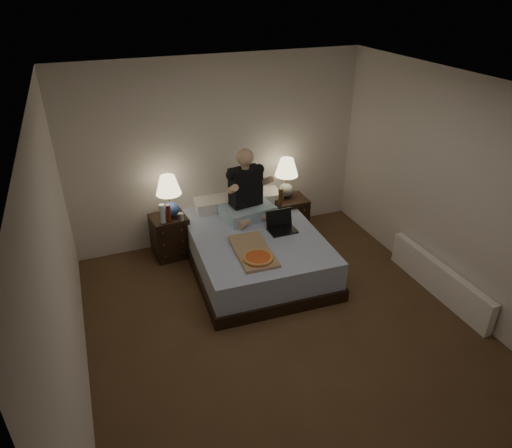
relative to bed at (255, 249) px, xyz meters
name	(u,v)px	position (x,y,z in m)	size (l,w,h in m)	color
floor	(287,332)	(-0.13, -1.29, -0.25)	(4.00, 4.50, 0.00)	brown
ceiling	(297,94)	(-0.13, -1.29, 2.25)	(4.00, 4.50, 0.00)	white
wall_back	(219,152)	(-0.13, 0.96, 1.00)	(4.00, 2.50, 0.00)	silver
wall_front	(474,426)	(-0.13, -3.54, 1.00)	(4.00, 2.50, 0.00)	silver
wall_left	(62,275)	(-2.13, -1.29, 1.00)	(4.50, 2.50, 0.00)	silver
wall_right	(460,196)	(1.87, -1.29, 1.00)	(4.50, 2.50, 0.00)	silver
bed	(255,249)	(0.00, 0.00, 0.00)	(1.52, 2.03, 0.51)	#5670AC
nightstand_left	(170,236)	(-0.94, 0.67, 0.04)	(0.45, 0.40, 0.58)	black
nightstand_right	(289,217)	(0.76, 0.58, 0.04)	(0.45, 0.40, 0.58)	black
lamp_left	(169,196)	(-0.90, 0.67, 0.60)	(0.32, 0.32, 0.56)	navy
lamp_right	(286,178)	(0.73, 0.66, 0.61)	(0.32, 0.32, 0.56)	gray
water_bottle	(162,214)	(-1.03, 0.54, 0.45)	(0.07, 0.07, 0.25)	white
soda_can	(181,217)	(-0.81, 0.51, 0.37)	(0.07, 0.07, 0.10)	#B5B5B0
beer_bottle_left	(169,213)	(-0.95, 0.54, 0.44)	(0.06, 0.06, 0.23)	#621E0E
beer_bottle_right	(281,196)	(0.56, 0.47, 0.45)	(0.06, 0.06, 0.23)	#56300C
person	(247,185)	(0.06, 0.42, 0.72)	(0.66, 0.52, 0.93)	black
laptop	(283,223)	(0.33, -0.10, 0.37)	(0.34, 0.28, 0.24)	black
pizza_box	(258,259)	(-0.20, -0.63, 0.29)	(0.40, 0.76, 0.08)	tan
radiator	(439,279)	(1.80, -1.32, -0.05)	(0.10, 1.60, 0.40)	white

